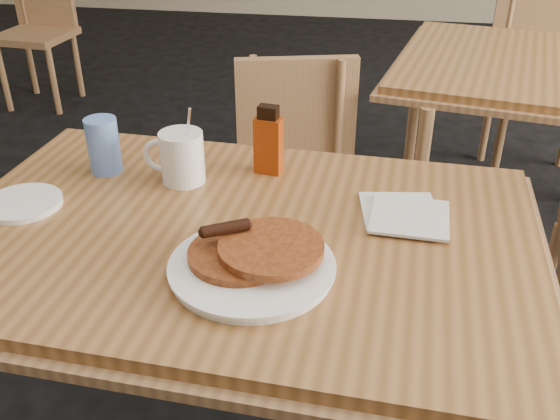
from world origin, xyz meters
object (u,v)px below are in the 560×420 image
object	(u,v)px
chair_main_far	(292,172)
main_table	(238,247)
pancake_plate	(253,261)
coffee_mug	(181,156)
chair_wall_extra	(39,16)
syrup_bottle	(269,142)
blue_tumbler	(103,145)
chair_neighbor_far	(549,44)

from	to	relation	value
chair_main_far	main_table	bearing A→B (deg)	-103.76
pancake_plate	coffee_mug	distance (m)	0.37
main_table	chair_wall_extra	distance (m)	3.07
pancake_plate	coffee_mug	bearing A→B (deg)	125.97
coffee_mug	syrup_bottle	distance (m)	0.19
chair_wall_extra	pancake_plate	xyz separation A→B (m)	(1.84, -2.62, 0.26)
chair_main_far	blue_tumbler	bearing A→B (deg)	-134.64
coffee_mug	syrup_bottle	xyz separation A→B (m)	(0.17, 0.07, 0.01)
chair_wall_extra	blue_tumbler	bearing A→B (deg)	-52.73
syrup_bottle	coffee_mug	bearing A→B (deg)	-148.50
main_table	blue_tumbler	xyz separation A→B (m)	(-0.34, 0.19, 0.11)
chair_main_far	blue_tumbler	size ratio (longest dim) A/B	6.80
pancake_plate	syrup_bottle	size ratio (longest dim) A/B	1.85
coffee_mug	blue_tumbler	size ratio (longest dim) A/B	1.42
chair_neighbor_far	syrup_bottle	world-z (taller)	chair_neighbor_far
chair_main_far	chair_neighbor_far	distance (m)	1.53
main_table	pancake_plate	bearing A→B (deg)	-65.81
chair_neighbor_far	coffee_mug	world-z (taller)	chair_neighbor_far
pancake_plate	chair_neighbor_far	bearing A→B (deg)	66.35
main_table	chair_neighbor_far	size ratio (longest dim) A/B	1.15
main_table	chair_wall_extra	size ratio (longest dim) A/B	1.39
chair_main_far	syrup_bottle	bearing A→B (deg)	-101.64
main_table	coffee_mug	distance (m)	0.25
syrup_bottle	blue_tumbler	world-z (taller)	syrup_bottle
main_table	blue_tumbler	distance (m)	0.40
chair_wall_extra	coffee_mug	bearing A→B (deg)	-49.85
blue_tumbler	pancake_plate	bearing A→B (deg)	-38.56
chair_wall_extra	chair_neighbor_far	bearing A→B (deg)	-6.39
main_table	chair_main_far	size ratio (longest dim) A/B	1.43
syrup_bottle	blue_tumbler	xyz separation A→B (m)	(-0.35, -0.06, -0.01)
syrup_bottle	chair_main_far	bearing A→B (deg)	101.48
main_table	chair_neighbor_far	world-z (taller)	chair_neighbor_far
chair_neighbor_far	pancake_plate	world-z (taller)	chair_neighbor_far
chair_wall_extra	blue_tumbler	xyz separation A→B (m)	(1.45, -2.31, 0.30)
chair_main_far	blue_tumbler	distance (m)	0.73
chair_main_far	coffee_mug	world-z (taller)	coffee_mug
main_table	chair_neighbor_far	bearing A→B (deg)	63.57
coffee_mug	syrup_bottle	world-z (taller)	coffee_mug
chair_wall_extra	coffee_mug	xyz separation A→B (m)	(1.63, -2.33, 0.30)
chair_neighbor_far	blue_tumbler	xyz separation A→B (m)	(-1.30, -1.75, 0.19)
main_table	chair_main_far	distance (m)	0.78
chair_neighbor_far	pancake_plate	distance (m)	2.26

